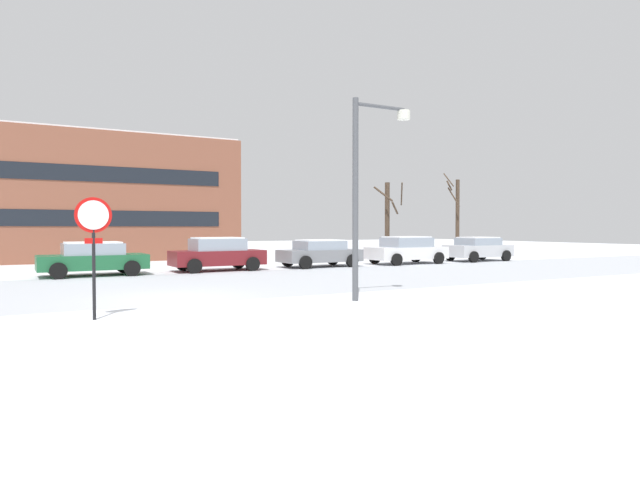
{
  "coord_description": "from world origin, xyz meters",
  "views": [
    {
      "loc": [
        -3.35,
        -14.76,
        1.96
      ],
      "look_at": [
        7.37,
        5.34,
        1.44
      ],
      "focal_mm": 30.1,
      "sensor_mm": 36.0,
      "label": 1
    }
  ],
  "objects": [
    {
      "name": "stop_sign",
      "position": [
        -2.24,
        -2.44,
        1.83
      ],
      "size": [
        0.76,
        0.13,
        2.61
      ],
      "color": "black",
      "rests_on": "ground"
    },
    {
      "name": "street_lamp",
      "position": [
        4.58,
        -2.55,
        3.35
      ],
      "size": [
        1.85,
        0.36,
        5.42
      ],
      "color": "#4C4F54",
      "rests_on": "ground"
    },
    {
      "name": "parked_car_silver",
      "position": [
        19.79,
        8.76,
        0.73
      ],
      "size": [
        4.15,
        2.19,
        1.42
      ],
      "color": "silver",
      "rests_on": "ground"
    },
    {
      "name": "parked_car_green",
      "position": [
        -1.26,
        8.88,
        0.71
      ],
      "size": [
        4.21,
        2.23,
        1.39
      ],
      "color": "#1E6038",
      "rests_on": "ground"
    },
    {
      "name": "parked_car_maroon",
      "position": [
        4.01,
        8.96,
        0.77
      ],
      "size": [
        4.21,
        2.1,
        1.53
      ],
      "color": "maroon",
      "rests_on": "ground"
    },
    {
      "name": "parked_car_gray",
      "position": [
        9.27,
        8.93,
        0.71
      ],
      "size": [
        4.15,
        2.19,
        1.37
      ],
      "color": "slate",
      "rests_on": "ground"
    },
    {
      "name": "ground_plane",
      "position": [
        0.0,
        0.0,
        0.0
      ],
      "size": [
        120.0,
        120.0,
        0.0
      ],
      "primitive_type": "plane",
      "color": "white"
    },
    {
      "name": "tree_far_right",
      "position": [
        15.6,
        12.01,
        2.51
      ],
      "size": [
        2.13,
        1.52,
        4.72
      ],
      "color": "#423326",
      "rests_on": "ground"
    },
    {
      "name": "road_surface",
      "position": [
        0.0,
        3.59,
        0.0
      ],
      "size": [
        80.0,
        9.17,
        0.0
      ],
      "color": "#B7BCC4",
      "rests_on": "ground"
    },
    {
      "name": "building_far_left",
      "position": [
        0.86,
        23.76,
        3.8
      ],
      "size": [
        14.89,
        12.02,
        7.6
      ],
      "color": "brown",
      "rests_on": "ground"
    },
    {
      "name": "parked_car_white",
      "position": [
        14.53,
        8.74,
        0.76
      ],
      "size": [
        4.51,
        2.24,
        1.5
      ],
      "color": "white",
      "rests_on": "ground"
    },
    {
      "name": "tree_far_left",
      "position": [
        22.29,
        13.32,
        2.85
      ],
      "size": [
        1.01,
        1.47,
        5.77
      ],
      "color": "#423326",
      "rests_on": "ground"
    }
  ]
}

